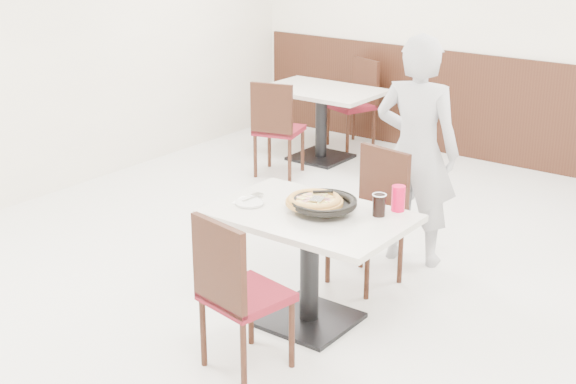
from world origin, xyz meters
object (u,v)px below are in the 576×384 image
Objects in this scene: red_cup at (398,198)px; diner_person at (417,151)px; cola_glass at (379,206)px; pizza_pan at (324,206)px; main_table at (309,269)px; pizza at (314,202)px; bg_table_left at (321,124)px; bg_chair_left_far at (351,104)px; chair_near at (247,292)px; side_plate at (249,203)px; bg_chair_left_near at (279,128)px; chair_far at (365,220)px.

diner_person is (-0.35, 0.89, 0.02)m from red_cup.
pizza_pan is at bearing -151.12° from cola_glass.
main_table is 3.47× the size of pizza_pan.
pizza reaches higher than bg_table_left.
main_table is 1.26× the size of bg_chair_left_far.
cola_glass is at bearing 95.33° from diner_person.
chair_near reaches higher than pizza_pan.
diner_person is (0.06, 1.21, 0.04)m from pizza.
chair_near is 0.76m from pizza_pan.
main_table is 0.71× the size of diner_person.
main_table is at bearing 14.81° from side_plate.
bg_chair_left_far reaches higher than side_plate.
main_table is 0.56m from side_plate.
bg_chair_left_far is at bearing 118.68° from main_table.
main_table is 3.39× the size of pizza.
diner_person is 1.79× the size of bg_chair_left_far.
diner_person is at bearing 87.22° from main_table.
pizza_pan is 0.07m from pizza.
bg_chair_left_near is at bearing 132.42° from pizza_pan.
diner_person is at bearing 71.47° from side_plate.
bg_chair_left_near is at bearing -93.94° from bg_table_left.
red_cup is at bearing 100.67° from diner_person.
cola_glass is at bearing 137.18° from chair_far.
bg_chair_left_far reaches higher than pizza.
bg_chair_left_near is (-2.33, 2.07, -0.34)m from cola_glass.
side_plate is 0.15× the size of bg_table_left.
red_cup is (0.41, 0.32, 0.02)m from pizza.
bg_chair_left_far is at bearing 126.42° from red_cup.
pizza is 0.52m from red_cup.
bg_chair_left_near is at bearing 123.51° from side_plate.
pizza is (0.00, 0.04, 0.44)m from main_table.
bg_table_left is at bearing 129.93° from cola_glass.
cola_glass is at bearing 25.91° from pizza.
chair_far is 3.42m from bg_chair_left_far.
pizza_pan is 2.66× the size of cola_glass.
bg_table_left is 0.67m from bg_chair_left_near.
main_table is 0.65m from chair_near.
pizza is (-0.06, -0.01, 0.02)m from pizza_pan.
bg_chair_left_far is at bearing 125.32° from chair_near.
bg_chair_left_near reaches higher than red_cup.
bg_chair_left_far is (-1.95, 4.17, 0.00)m from chair_near.
pizza is 1.21m from diner_person.
pizza_pan is 4.03m from bg_chair_left_far.
bg_chair_left_near is at bearing 108.20° from bg_chair_left_far.
diner_person reaches higher than cola_glass.
chair_near is at bearing 100.73° from chair_far.
red_cup is 3.96m from bg_chair_left_far.
cola_glass is (0.36, 0.21, 0.44)m from main_table.
chair_near is at bearing 77.89° from diner_person.
bg_chair_left_far is at bearing 90.68° from bg_table_left.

